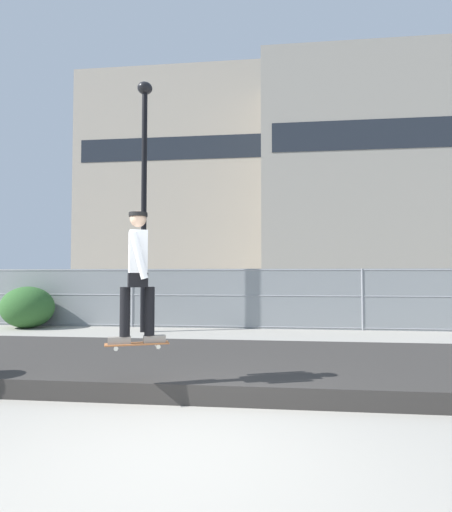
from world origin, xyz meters
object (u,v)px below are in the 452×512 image
parked_car_mid (275,296)px  parked_car_near (111,295)px  street_lamp (144,177)px  skater (138,268)px  shrub_left (27,307)px  skateboard (137,344)px

parked_car_mid → parked_car_near: bearing=-179.1°
street_lamp → parked_car_mid: street_lamp is taller
skater → shrub_left: skater is taller
street_lamp → skater: bearing=-72.9°
skateboard → street_lamp: bearing=107.1°
street_lamp → parked_car_mid: (3.82, 4.35, -3.72)m
skateboard → street_lamp: 7.96m
skater → street_lamp: size_ratio=0.23×
parked_car_mid → skateboard: bearing=-99.1°
parked_car_mid → shrub_left: size_ratio=2.72×
street_lamp → shrub_left: (-3.87, 0.46, -3.91)m
skater → street_lamp: street_lamp is taller
shrub_left → parked_car_near: bearing=72.6°
skater → parked_car_mid: bearing=80.9°
parked_car_mid → skater: bearing=-99.1°
skater → parked_car_near: 11.97m
skateboard → parked_car_near: size_ratio=0.18×
skateboard → parked_car_mid: size_ratio=0.18×
skater → street_lamp: bearing=107.1°
skater → parked_car_near: (-4.75, 10.95, -0.92)m
parked_car_near → parked_car_mid: bearing=0.9°
skater → skateboard: bearing=-45.0°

